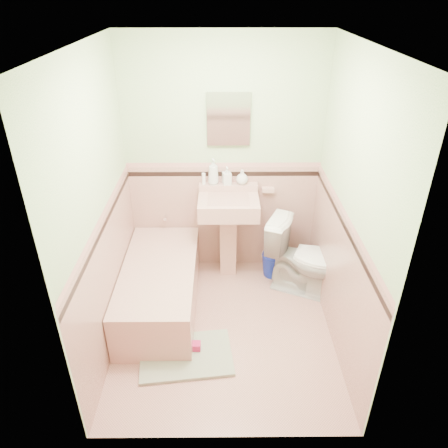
{
  "coord_description": "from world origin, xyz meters",
  "views": [
    {
      "loc": [
        -0.02,
        -2.98,
        2.86
      ],
      "look_at": [
        0.0,
        0.25,
        1.0
      ],
      "focal_mm": 33.96,
      "sensor_mm": 36.0,
      "label": 1
    }
  ],
  "objects_px": {
    "sink": "(228,238)",
    "bucket": "(273,264)",
    "soap_bottle_mid": "(227,176)",
    "toilet": "(306,258)",
    "soap_bottle_left": "(213,172)",
    "medicine_cabinet": "(229,119)",
    "bathtub": "(160,288)",
    "soap_bottle_right": "(242,177)",
    "shoe": "(191,346)"
  },
  "relations": [
    {
      "from": "sink",
      "to": "bucket",
      "type": "distance_m",
      "value": 0.61
    },
    {
      "from": "soap_bottle_mid",
      "to": "sink",
      "type": "bearing_deg",
      "value": -85.37
    },
    {
      "from": "toilet",
      "to": "soap_bottle_mid",
      "type": "bearing_deg",
      "value": 84.59
    },
    {
      "from": "soap_bottle_left",
      "to": "bucket",
      "type": "relative_size",
      "value": 1.04
    },
    {
      "from": "sink",
      "to": "medicine_cabinet",
      "type": "distance_m",
      "value": 1.24
    },
    {
      "from": "bathtub",
      "to": "soap_bottle_right",
      "type": "distance_m",
      "value": 1.4
    },
    {
      "from": "bathtub",
      "to": "bucket",
      "type": "distance_m",
      "value": 1.3
    },
    {
      "from": "medicine_cabinet",
      "to": "shoe",
      "type": "xyz_separation_m",
      "value": [
        -0.34,
        -1.35,
        -1.64
      ]
    },
    {
      "from": "bathtub",
      "to": "toilet",
      "type": "distance_m",
      "value": 1.5
    },
    {
      "from": "medicine_cabinet",
      "to": "soap_bottle_mid",
      "type": "xyz_separation_m",
      "value": [
        -0.01,
        -0.03,
        -0.58
      ]
    },
    {
      "from": "bucket",
      "to": "bathtub",
      "type": "bearing_deg",
      "value": -155.97
    },
    {
      "from": "medicine_cabinet",
      "to": "toilet",
      "type": "relative_size",
      "value": 0.57
    },
    {
      "from": "bathtub",
      "to": "medicine_cabinet",
      "type": "height_order",
      "value": "medicine_cabinet"
    },
    {
      "from": "soap_bottle_right",
      "to": "toilet",
      "type": "distance_m",
      "value": 1.06
    },
    {
      "from": "sink",
      "to": "toilet",
      "type": "xyz_separation_m",
      "value": [
        0.79,
        -0.27,
        -0.08
      ]
    },
    {
      "from": "bathtub",
      "to": "soap_bottle_mid",
      "type": "relative_size",
      "value": 7.97
    },
    {
      "from": "soap_bottle_left",
      "to": "bucket",
      "type": "xyz_separation_m",
      "value": [
        0.66,
        -0.18,
        -1.03
      ]
    },
    {
      "from": "medicine_cabinet",
      "to": "soap_bottle_right",
      "type": "distance_m",
      "value": 0.61
    },
    {
      "from": "toilet",
      "to": "bucket",
      "type": "distance_m",
      "value": 0.48
    },
    {
      "from": "soap_bottle_mid",
      "to": "soap_bottle_left",
      "type": "bearing_deg",
      "value": 180.0
    },
    {
      "from": "bathtub",
      "to": "medicine_cabinet",
      "type": "relative_size",
      "value": 3.27
    },
    {
      "from": "soap_bottle_left",
      "to": "bathtub",
      "type": "bearing_deg",
      "value": -126.55
    },
    {
      "from": "sink",
      "to": "soap_bottle_mid",
      "type": "relative_size",
      "value": 5.11
    },
    {
      "from": "soap_bottle_mid",
      "to": "bucket",
      "type": "xyz_separation_m",
      "value": [
        0.52,
        -0.18,
        -0.99
      ]
    },
    {
      "from": "soap_bottle_left",
      "to": "medicine_cabinet",
      "type": "bearing_deg",
      "value": 11.04
    },
    {
      "from": "bucket",
      "to": "soap_bottle_left",
      "type": "bearing_deg",
      "value": 164.42
    },
    {
      "from": "soap_bottle_right",
      "to": "toilet",
      "type": "height_order",
      "value": "soap_bottle_right"
    },
    {
      "from": "bathtub",
      "to": "soap_bottle_left",
      "type": "bearing_deg",
      "value": 53.45
    },
    {
      "from": "medicine_cabinet",
      "to": "soap_bottle_left",
      "type": "xyz_separation_m",
      "value": [
        -0.15,
        -0.03,
        -0.54
      ]
    },
    {
      "from": "soap_bottle_left",
      "to": "sink",
      "type": "bearing_deg",
      "value": -49.5
    },
    {
      "from": "bucket",
      "to": "toilet",
      "type": "bearing_deg",
      "value": -43.52
    },
    {
      "from": "sink",
      "to": "medicine_cabinet",
      "type": "relative_size",
      "value": 2.09
    },
    {
      "from": "sink",
      "to": "soap_bottle_left",
      "type": "bearing_deg",
      "value": 130.5
    },
    {
      "from": "soap_bottle_left",
      "to": "toilet",
      "type": "distance_m",
      "value": 1.29
    },
    {
      "from": "soap_bottle_left",
      "to": "soap_bottle_right",
      "type": "distance_m",
      "value": 0.3
    },
    {
      "from": "toilet",
      "to": "bucket",
      "type": "height_order",
      "value": "toilet"
    },
    {
      "from": "bathtub",
      "to": "bucket",
      "type": "bearing_deg",
      "value": 24.03
    },
    {
      "from": "bathtub",
      "to": "soap_bottle_mid",
      "type": "bearing_deg",
      "value": 46.86
    },
    {
      "from": "medicine_cabinet",
      "to": "bucket",
      "type": "distance_m",
      "value": 1.66
    },
    {
      "from": "bathtub",
      "to": "soap_bottle_left",
      "type": "relative_size",
      "value": 5.45
    },
    {
      "from": "bathtub",
      "to": "soap_bottle_left",
      "type": "xyz_separation_m",
      "value": [
        0.53,
        0.71,
        0.94
      ]
    },
    {
      "from": "medicine_cabinet",
      "to": "shoe",
      "type": "distance_m",
      "value": 2.15
    },
    {
      "from": "soap_bottle_right",
      "to": "shoe",
      "type": "height_order",
      "value": "soap_bottle_right"
    },
    {
      "from": "soap_bottle_left",
      "to": "shoe",
      "type": "distance_m",
      "value": 1.73
    },
    {
      "from": "medicine_cabinet",
      "to": "shoe",
      "type": "relative_size",
      "value": 2.78
    },
    {
      "from": "sink",
      "to": "soap_bottle_left",
      "type": "xyz_separation_m",
      "value": [
        -0.15,
        0.18,
        0.68
      ]
    },
    {
      "from": "medicine_cabinet",
      "to": "soap_bottle_left",
      "type": "height_order",
      "value": "medicine_cabinet"
    },
    {
      "from": "sink",
      "to": "soap_bottle_mid",
      "type": "height_order",
      "value": "soap_bottle_mid"
    },
    {
      "from": "toilet",
      "to": "shoe",
      "type": "height_order",
      "value": "toilet"
    },
    {
      "from": "shoe",
      "to": "soap_bottle_right",
      "type": "bearing_deg",
      "value": 71.19
    }
  ]
}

